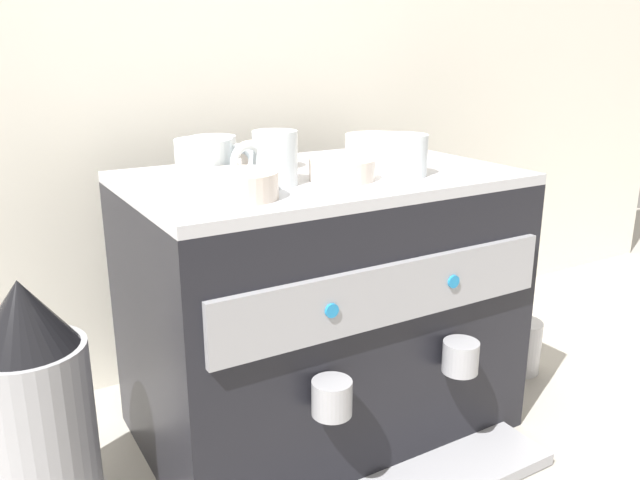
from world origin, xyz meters
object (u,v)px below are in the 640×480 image
ceramic_cup_1 (406,155)px  ceramic_bowl_2 (268,156)px  ceramic_cup_3 (207,162)px  milk_pitcher (521,346)px  ceramic_bowl_0 (376,146)px  ceramic_bowl_1 (239,186)px  ceramic_bowl_3 (341,170)px  ceramic_cup_0 (214,155)px  espresso_machine (321,306)px  ceramic_cup_2 (273,158)px  coffee_grinder (35,410)px

ceramic_cup_1 → ceramic_bowl_2: (-0.16, 0.17, -0.01)m
ceramic_cup_1 → ceramic_cup_3: size_ratio=0.83×
ceramic_cup_3 → milk_pitcher: ceramic_cup_3 is taller
ceramic_bowl_0 → ceramic_bowl_1: (-0.36, -0.19, -0.00)m
ceramic_cup_1 → ceramic_bowl_3: size_ratio=0.97×
ceramic_cup_0 → ceramic_bowl_1: size_ratio=0.92×
espresso_machine → ceramic_bowl_2: 0.27m
ceramic_cup_2 → milk_pitcher: 0.72m
ceramic_cup_1 → ceramic_bowl_2: bearing=132.4°
ceramic_cup_1 → coffee_grinder: size_ratio=0.27×
ceramic_cup_2 → ceramic_bowl_3: ceramic_cup_2 is taller
ceramic_cup_0 → ceramic_cup_1: bearing=-32.8°
ceramic_cup_3 → ceramic_bowl_3: size_ratio=1.17×
ceramic_cup_2 → ceramic_bowl_0: (0.28, 0.13, -0.02)m
espresso_machine → ceramic_cup_2: size_ratio=5.68×
ceramic_cup_3 → coffee_grinder: (-0.27, -0.01, -0.32)m
ceramic_cup_2 → espresso_machine: bearing=21.1°
ceramic_cup_0 → ceramic_cup_3: size_ratio=0.82×
ceramic_bowl_0 → ceramic_cup_0: bearing=-179.0°
ceramic_cup_2 → ceramic_bowl_0: bearing=25.1°
ceramic_bowl_0 → milk_pitcher: size_ratio=1.03×
ceramic_cup_0 → ceramic_bowl_1: (-0.04, -0.18, -0.01)m
ceramic_cup_3 → ceramic_bowl_1: size_ratio=1.13×
ceramic_cup_0 → ceramic_bowl_2: (0.10, 0.01, -0.01)m
ceramic_bowl_3 → ceramic_cup_1: bearing=-10.4°
ceramic_cup_1 → ceramic_bowl_2: size_ratio=1.08×
ceramic_bowl_0 → ceramic_bowl_1: bearing=-152.6°
ceramic_bowl_3 → ceramic_cup_3: bearing=160.8°
ceramic_bowl_0 → milk_pitcher: (0.29, -0.13, -0.43)m
milk_pitcher → coffee_grinder: bearing=177.7°
ceramic_bowl_1 → milk_pitcher: ceramic_bowl_1 is taller
ceramic_cup_3 → ceramic_cup_0: bearing=61.4°
ceramic_cup_2 → ceramic_bowl_1: ceramic_cup_2 is taller
ceramic_cup_2 → ceramic_bowl_3: size_ratio=1.06×
ceramic_cup_2 → coffee_grinder: size_ratio=0.29×
espresso_machine → ceramic_bowl_0: bearing=27.4°
coffee_grinder → milk_pitcher: (0.93, -0.04, -0.12)m
ceramic_cup_1 → ceramic_cup_3: ceramic_cup_3 is taller
ceramic_bowl_3 → ceramic_bowl_0: bearing=40.9°
ceramic_bowl_3 → milk_pitcher: (0.46, 0.02, -0.42)m
coffee_grinder → espresso_machine: bearing=0.8°
ceramic_cup_1 → ceramic_bowl_2: ceramic_cup_1 is taller
ceramic_bowl_2 → ceramic_bowl_3: (0.05, -0.15, -0.00)m
ceramic_cup_0 → ceramic_cup_2: size_ratio=0.90×
espresso_machine → ceramic_cup_3: bearing=178.7°
coffee_grinder → milk_pitcher: coffee_grinder is taller
ceramic_bowl_0 → milk_pitcher: ceramic_bowl_0 is taller
ceramic_bowl_0 → milk_pitcher: bearing=-24.6°
espresso_machine → ceramic_bowl_2: bearing=119.4°
espresso_machine → ceramic_cup_0: bearing=150.9°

